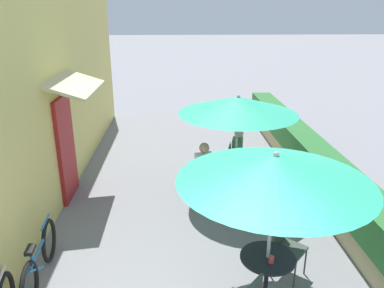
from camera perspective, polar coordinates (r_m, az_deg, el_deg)
The scene contains 15 objects.
cafe_facade_wall at distance 8.08m, azimuth -19.64°, elevation 7.30°, with size 0.98×11.40×4.20m.
planter_hedge at distance 8.72m, azimuth 17.29°, elevation -2.25°, with size 0.60×10.40×1.01m.
patio_table_near at distance 5.18m, azimuth 11.32°, elevation -18.47°, with size 0.71×0.71×0.72m.
patio_umbrella_near at distance 4.44m, azimuth 12.55°, elevation -3.63°, with size 2.33×2.33×2.15m.
cafe_chair_near_left at distance 5.71m, azimuth 14.02°, elevation -14.44°, with size 0.56×0.56×0.87m.
coffee_cup_near at distance 4.93m, azimuth 11.99°, elevation -16.85°, with size 0.07×0.07×0.09m.
patio_table_mid at distance 7.77m, azimuth 6.61°, elevation -4.52°, with size 0.71×0.71×0.72m.
patio_umbrella_mid at distance 7.30m, azimuth 7.05°, elevation 5.87°, with size 2.33×2.33×2.15m.
cafe_chair_mid_left at distance 7.50m, azimuth 11.34°, elevation -5.55°, with size 0.57×0.57×0.87m.
cafe_chair_mid_right at distance 8.40m, azimuth 6.45°, elevation -2.44°, with size 0.48×0.48×0.87m.
seated_patron_mid_right at distance 8.33m, azimuth 7.27°, elevation -1.41°, with size 0.46×0.40×1.25m.
cafe_chair_mid_back at distance 7.44m, azimuth 2.04°, elevation -5.36°, with size 0.50×0.50×0.87m.
seated_patron_mid_back at distance 7.46m, azimuth 1.74°, elevation -3.83°, with size 0.42×0.48×1.25m.
coffee_cup_mid at distance 7.71m, azimuth 6.02°, elevation -2.53°, with size 0.07×0.07×0.09m.
bicycle_second at distance 5.90m, azimuth -22.17°, elevation -16.17°, with size 0.19×1.71×0.76m.
Camera 1 is at (-0.18, -1.99, 3.66)m, focal length 35.00 mm.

